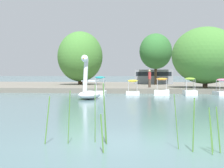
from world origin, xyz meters
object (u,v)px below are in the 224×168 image
pedal_boat_pink (223,90)px  pedal_boat_teal (100,89)px  tree_broadleaf_right (156,51)px  tree_willow_near_path (80,57)px  pedal_boat_lime (190,90)px  pedal_boat_orange (162,90)px  person_on_path (150,78)px  parked_van (154,76)px  tree_willow_overhanging (205,55)px  pedal_boat_yellow (133,90)px  swan_boat (89,91)px

pedal_boat_pink → pedal_boat_teal: pedal_boat_teal is taller
tree_broadleaf_right → tree_willow_near_path: size_ratio=0.89×
pedal_boat_lime → pedal_boat_orange: bearing=-178.7°
person_on_path → parked_van: size_ratio=0.34×
tree_willow_overhanging → tree_willow_near_path: tree_willow_near_path is taller
pedal_boat_yellow → person_on_path: (1.41, 4.36, 0.96)m
pedal_boat_yellow → tree_willow_overhanging: (6.48, 3.58, 3.03)m
tree_broadleaf_right → pedal_boat_lime: bearing=-79.6°
pedal_boat_pink → person_on_path: 7.43m
pedal_boat_lime → pedal_boat_orange: pedal_boat_lime is taller
pedal_boat_lime → tree_willow_overhanging: bearing=63.5°
pedal_boat_lime → pedal_boat_teal: 7.47m
pedal_boat_yellow → person_on_path: size_ratio=1.03×
pedal_boat_lime → pedal_boat_teal: (-7.46, -0.30, 0.04)m
pedal_boat_lime → tree_broadleaf_right: (-2.56, 13.89, 4.08)m
tree_willow_near_path → pedal_boat_yellow: bearing=-61.7°
pedal_boat_orange → person_on_path: 4.59m
tree_willow_overhanging → pedal_boat_yellow: bearing=-151.1°
pedal_boat_pink → pedal_boat_orange: size_ratio=0.94×
pedal_boat_yellow → tree_broadleaf_right: bearing=81.2°
pedal_boat_orange → tree_willow_overhanging: size_ratio=0.26×
swan_boat → tree_willow_overhanging: tree_willow_overhanging is taller
pedal_boat_yellow → swan_boat: bearing=-116.0°
pedal_boat_orange → pedal_boat_lime: bearing=1.3°
pedal_boat_teal → tree_willow_near_path: size_ratio=0.27×
tree_willow_overhanging → parked_van: size_ratio=1.66×
tree_broadleaf_right → tree_willow_near_path: 9.24m
tree_willow_overhanging → parked_van: 14.36m
person_on_path → pedal_boat_pink: bearing=-36.2°
tree_broadleaf_right → pedal_boat_orange: bearing=-88.9°
pedal_boat_pink → tree_broadleaf_right: tree_broadleaf_right is taller
swan_boat → tree_broadleaf_right: tree_broadleaf_right is taller
pedal_boat_orange → pedal_boat_teal: size_ratio=1.15×
pedal_boat_yellow → person_on_path: person_on_path is taller
pedal_boat_orange → pedal_boat_yellow: size_ratio=1.25×
tree_willow_overhanging → pedal_boat_lime: bearing=-116.5°
pedal_boat_pink → tree_willow_overhanging: bearing=103.5°
pedal_boat_lime → pedal_boat_orange: (-2.30, -0.05, -0.06)m
tree_broadleaf_right → person_on_path: 10.10m
pedal_boat_yellow → pedal_boat_teal: 2.76m
tree_broadleaf_right → person_on_path: tree_broadleaf_right is taller
swan_boat → parked_van: size_ratio=0.59×
pedal_boat_lime → pedal_boat_teal: bearing=-177.7°
pedal_boat_yellow → parked_van: parked_van is taller
pedal_boat_pink → pedal_boat_teal: bearing=-178.6°
tree_willow_near_path → parked_van: (9.03, 4.04, -2.41)m
pedal_boat_teal → person_on_path: 6.27m
pedal_boat_teal → tree_broadleaf_right: (4.90, 14.18, 4.04)m
pedal_boat_lime → pedal_boat_yellow: size_ratio=1.06×
tree_willow_near_path → tree_willow_overhanging: bearing=-35.0°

